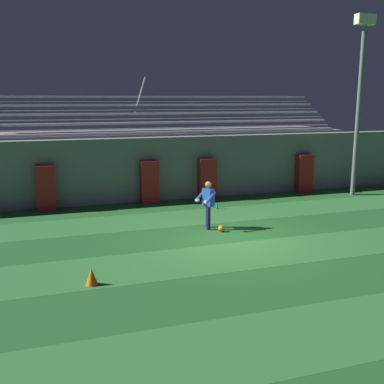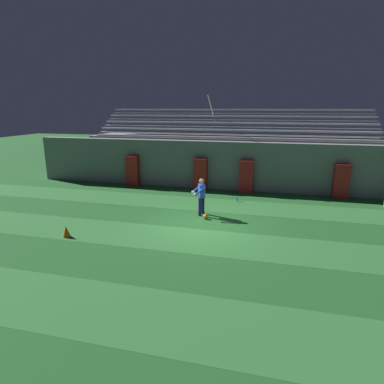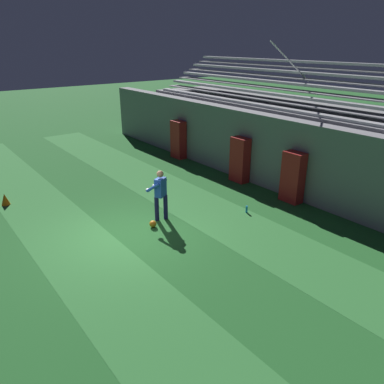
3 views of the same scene
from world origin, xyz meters
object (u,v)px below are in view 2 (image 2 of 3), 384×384
Objects in this scene: soccer_ball at (206,217)px; water_bottle at (237,199)px; padding_pillar_gate_right at (246,176)px; padding_pillar_far_right at (341,181)px; goalkeeper at (201,194)px; traffic_cone at (66,231)px; padding_pillar_far_left at (133,171)px; padding_pillar_gate_left at (200,174)px.

water_bottle reaches higher than soccer_ball.
padding_pillar_far_right is at bearing 0.00° from padding_pillar_gate_right.
traffic_cone is (-4.34, -3.71, -0.74)m from goalkeeper.
soccer_ball is 3.24m from water_bottle.
padding_pillar_far_left is 8.34m from traffic_cone.
padding_pillar_far_right is 8.02m from goalkeeper.
water_bottle is at bearing -97.97° from padding_pillar_gate_right.
padding_pillar_far_right reaches higher than traffic_cone.
padding_pillar_gate_left is at bearing 68.24° from traffic_cone.
padding_pillar_far_right is at bearing 20.47° from water_bottle.
water_bottle is (1.02, 3.07, 0.01)m from soccer_ball.
padding_pillar_far_right is (5.00, 0.00, 0.00)m from padding_pillar_gate_right.
padding_pillar_gate_left is at bearing 180.00° from padding_pillar_gate_right.
soccer_ball is (0.31, -0.51, -0.84)m from goalkeeper.
goalkeeper is at bearing -117.42° from water_bottle.
padding_pillar_far_left is at bearing 96.78° from traffic_cone.
padding_pillar_gate_right is 4.35× the size of traffic_cone.
padding_pillar_far_left is at bearing 139.54° from goalkeeper.
padding_pillar_far_right is (11.93, 0.00, 0.00)m from padding_pillar_far_left.
soccer_ball is at bearing -41.84° from padding_pillar_far_left.
padding_pillar_gate_right is 2.14m from water_bottle.
goalkeeper is (1.05, -4.54, 0.04)m from padding_pillar_gate_left.
soccer_ball is at bearing -74.92° from padding_pillar_gate_left.
padding_pillar_gate_right reaches higher than goalkeeper.
padding_pillar_far_right is 7.62× the size of water_bottle.
padding_pillar_gate_left is 1.00× the size of padding_pillar_far_left.
goalkeeper is at bearing 40.52° from traffic_cone.
soccer_ball is (-6.30, -5.04, -0.80)m from padding_pillar_far_right.
padding_pillar_gate_left reaches higher than soccer_ball.
padding_pillar_far_left is 7.62× the size of water_bottle.
traffic_cone is at bearing -132.10° from water_bottle.
water_bottle is (6.65, -1.97, -0.79)m from padding_pillar_far_left.
goalkeeper is (-6.61, -4.54, 0.04)m from padding_pillar_far_right.
padding_pillar_far_right is 13.73m from traffic_cone.
traffic_cone reaches higher than soccer_ball.
soccer_ball is (1.36, -5.04, -0.80)m from padding_pillar_gate_left.
padding_pillar_gate_left is 2.66m from padding_pillar_gate_right.
padding_pillar_far_right is 8.11m from soccer_ball.
traffic_cone is (-10.95, -8.25, -0.70)m from padding_pillar_far_right.
padding_pillar_far_right is at bearing 34.49° from goalkeeper.
padding_pillar_far_right is 8.31× the size of soccer_ball.
padding_pillar_far_left is 6.99m from goalkeeper.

